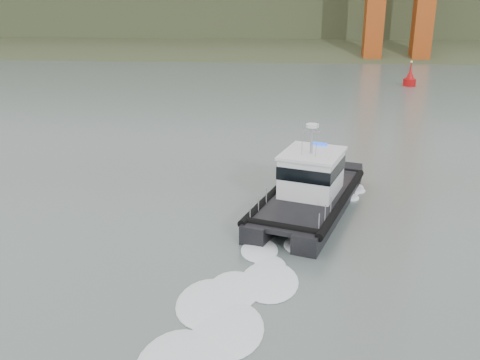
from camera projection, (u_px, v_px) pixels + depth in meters
name	position (u px, v px, depth m)	size (l,w,h in m)	color
ground	(212.00, 285.00, 22.07)	(400.00, 400.00, 0.00)	#495753
headlands	(272.00, 8.00, 137.57)	(500.00, 105.36, 27.12)	#344527
patrol_boat	(309.00, 189.00, 29.03)	(6.90, 11.07, 5.05)	black
nav_buoy	(410.00, 79.00, 67.30)	(1.60, 1.60, 3.32)	#A30B0C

